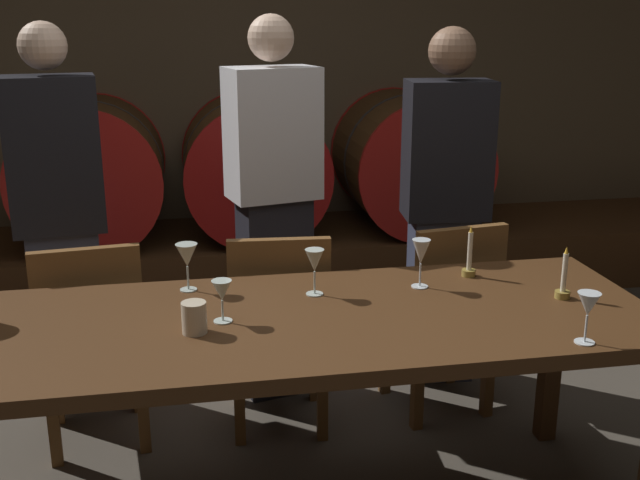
% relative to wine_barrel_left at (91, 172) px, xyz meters
% --- Properties ---
extents(back_wall, '(7.19, 0.24, 2.73)m').
position_rel_wine_barrel_left_xyz_m(back_wall, '(0.98, 0.55, 0.57)').
color(back_wall, brown).
rests_on(back_wall, ground).
extents(barrel_shelf, '(6.47, 0.90, 0.37)m').
position_rel_wine_barrel_left_xyz_m(barrel_shelf, '(0.98, -0.00, -0.61)').
color(barrel_shelf, '#4C2D16').
rests_on(barrel_shelf, ground).
extents(wine_barrel_left, '(0.86, 0.86, 0.86)m').
position_rel_wine_barrel_left_xyz_m(wine_barrel_left, '(0.00, 0.00, 0.00)').
color(wine_barrel_left, '#513319').
rests_on(wine_barrel_left, barrel_shelf).
extents(wine_barrel_center, '(0.86, 0.86, 0.86)m').
position_rel_wine_barrel_left_xyz_m(wine_barrel_center, '(0.96, 0.00, 0.00)').
color(wine_barrel_center, brown).
rests_on(wine_barrel_center, barrel_shelf).
extents(wine_barrel_right, '(0.86, 0.86, 0.86)m').
position_rel_wine_barrel_left_xyz_m(wine_barrel_right, '(1.97, 0.00, 0.00)').
color(wine_barrel_right, '#513319').
rests_on(wine_barrel_right, barrel_shelf).
extents(dining_table, '(2.38, 0.85, 0.77)m').
position_rel_wine_barrel_left_xyz_m(dining_table, '(0.87, -2.39, -0.10)').
color(dining_table, '#4C2D16').
rests_on(dining_table, ground).
extents(chair_left, '(0.44, 0.44, 0.88)m').
position_rel_wine_barrel_left_xyz_m(chair_left, '(0.15, -1.77, -0.30)').
color(chair_left, brown).
rests_on(chair_left, ground).
extents(chair_center, '(0.43, 0.43, 0.88)m').
position_rel_wine_barrel_left_xyz_m(chair_center, '(0.89, -1.77, -0.30)').
color(chair_center, brown).
rests_on(chair_center, ground).
extents(chair_right, '(0.46, 0.46, 0.88)m').
position_rel_wine_barrel_left_xyz_m(chair_right, '(1.62, -1.75, -0.30)').
color(chair_right, brown).
rests_on(chair_right, ground).
extents(guest_left, '(0.41, 0.29, 1.68)m').
position_rel_wine_barrel_left_xyz_m(guest_left, '(0.00, -1.32, 0.07)').
color(guest_left, '#33384C').
rests_on(guest_left, ground).
extents(guest_center, '(0.42, 0.32, 1.71)m').
position_rel_wine_barrel_left_xyz_m(guest_center, '(0.92, -1.40, 0.08)').
color(guest_center, black).
rests_on(guest_center, ground).
extents(guest_right, '(0.40, 0.28, 1.65)m').
position_rel_wine_barrel_left_xyz_m(guest_right, '(1.72, -1.39, 0.06)').
color(guest_right, '#33384C').
rests_on(guest_right, ground).
extents(candle_left, '(0.05, 0.05, 0.19)m').
position_rel_wine_barrel_left_xyz_m(candle_left, '(1.56, -2.12, 0.03)').
color(candle_left, olive).
rests_on(candle_left, dining_table).
extents(candle_right, '(0.05, 0.05, 0.18)m').
position_rel_wine_barrel_left_xyz_m(candle_right, '(1.80, -2.39, 0.03)').
color(candle_right, olive).
rests_on(candle_right, dining_table).
extents(wine_glass_far_left, '(0.08, 0.08, 0.17)m').
position_rel_wine_barrel_left_xyz_m(wine_glass_far_left, '(0.54, -2.08, 0.10)').
color(wine_glass_far_left, silver).
rests_on(wine_glass_far_left, dining_table).
extents(wine_glass_left, '(0.06, 0.06, 0.14)m').
position_rel_wine_barrel_left_xyz_m(wine_glass_left, '(0.64, -2.39, 0.08)').
color(wine_glass_left, silver).
rests_on(wine_glass_left, dining_table).
extents(wine_glass_center, '(0.07, 0.07, 0.16)m').
position_rel_wine_barrel_left_xyz_m(wine_glass_center, '(0.97, -2.20, 0.10)').
color(wine_glass_center, silver).
rests_on(wine_glass_center, dining_table).
extents(wine_glass_right, '(0.07, 0.07, 0.18)m').
position_rel_wine_barrel_left_xyz_m(wine_glass_right, '(1.35, -2.20, 0.10)').
color(wine_glass_right, white).
rests_on(wine_glass_right, dining_table).
extents(wine_glass_far_right, '(0.07, 0.07, 0.16)m').
position_rel_wine_barrel_left_xyz_m(wine_glass_far_right, '(1.69, -2.75, 0.09)').
color(wine_glass_far_right, white).
rests_on(wine_glass_far_right, dining_table).
extents(cup_right, '(0.08, 0.08, 0.10)m').
position_rel_wine_barrel_left_xyz_m(cup_right, '(0.55, -2.46, 0.03)').
color(cup_right, beige).
rests_on(cup_right, dining_table).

